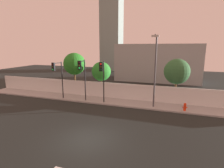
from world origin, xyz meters
TOP-DOWN VIEW (x-y plane):
  - ground_plane at (0.00, 0.00)m, footprint 80.00×80.00m
  - sidewalk at (0.00, 8.20)m, footprint 36.00×2.40m
  - perimeter_wall at (0.00, 9.49)m, footprint 36.00×0.18m
  - traffic_light_left at (-7.01, 6.84)m, footprint 0.42×1.51m
  - traffic_light_center at (-3.89, 6.82)m, footprint 0.36×1.60m
  - traffic_light_right at (-1.58, 6.79)m, footprint 0.50×1.63m
  - street_lamp_curbside at (3.61, 7.42)m, footprint 0.60×2.38m
  - fire_hydrant at (6.55, 7.48)m, footprint 0.44×0.26m
  - roadside_tree_leftmost at (-6.91, 10.46)m, footprint 2.85×2.85m
  - roadside_tree_midleft at (-3.15, 10.46)m, footprint 2.39×2.39m
  - roadside_tree_midright at (5.71, 10.46)m, footprint 2.77×2.77m
  - low_building_distant at (2.67, 23.49)m, footprint 14.65×6.00m
  - tower_on_skyline at (-10.11, 35.49)m, footprint 5.01×5.00m

SIDE VIEW (x-z plane):
  - ground_plane at x=0.00m, z-range 0.00..0.00m
  - sidewalk at x=0.00m, z-range 0.00..0.15m
  - fire_hydrant at x=6.55m, z-range 0.18..0.94m
  - perimeter_wall at x=0.00m, z-range 0.15..1.95m
  - roadside_tree_midleft at x=-3.15m, z-range 0.96..5.27m
  - traffic_light_left at x=-7.01m, z-range 1.16..5.46m
  - low_building_distant at x=2.67m, z-range 0.00..6.62m
  - traffic_light_right at x=-1.58m, z-range 1.20..5.71m
  - roadside_tree_midright at x=5.71m, z-range 1.04..5.91m
  - traffic_light_center at x=-3.89m, z-range 1.22..5.81m
  - roadside_tree_leftmost at x=-6.91m, z-range 1.25..6.62m
  - street_lamp_curbside at x=3.61m, z-range 0.83..7.83m
  - tower_on_skyline at x=-10.11m, z-range 0.00..29.16m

